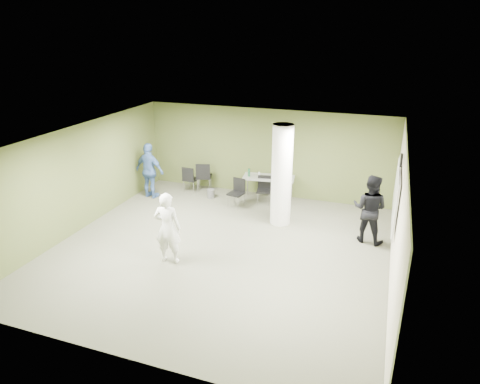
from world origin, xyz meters
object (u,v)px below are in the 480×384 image
at_px(man_black, 370,209).
at_px(woman_white, 168,228).
at_px(folding_table, 268,178).
at_px(man_blue, 150,171).
at_px(chair_back_left, 204,175).

bearing_deg(man_black, woman_white, 44.14).
height_order(folding_table, man_blue, man_blue).
bearing_deg(folding_table, woman_white, -112.09).
distance_m(folding_table, man_black, 3.69).
bearing_deg(chair_back_left, man_blue, 21.53).
height_order(folding_table, man_black, man_black).
bearing_deg(man_blue, man_black, -177.79).
relative_size(chair_back_left, man_black, 0.55).
xyz_separation_m(chair_back_left, man_blue, (-1.37, -1.07, 0.32)).
bearing_deg(man_black, chair_back_left, -6.50).
height_order(folding_table, woman_white, woman_white).
height_order(woman_white, man_blue, man_blue).
xyz_separation_m(chair_back_left, man_black, (5.40, -1.89, 0.32)).
height_order(chair_back_left, man_blue, man_blue).
bearing_deg(folding_table, man_blue, -171.93).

